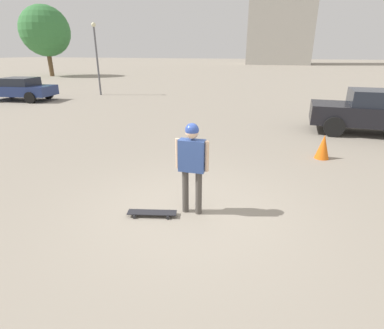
{
  "coord_description": "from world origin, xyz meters",
  "views": [
    {
      "loc": [
        1.43,
        -4.74,
        2.85
      ],
      "look_at": [
        0.0,
        0.0,
        0.96
      ],
      "focal_mm": 28.0,
      "sensor_mm": 36.0,
      "label": 1
    }
  ],
  "objects_px": {
    "person": "(192,158)",
    "skateboard": "(152,213)",
    "car_parked_near": "(374,112)",
    "traffic_cone": "(323,147)",
    "car_parked_far": "(19,89)"
  },
  "relations": [
    {
      "from": "traffic_cone",
      "to": "person",
      "type": "bearing_deg",
      "value": -123.8
    },
    {
      "from": "car_parked_near",
      "to": "car_parked_far",
      "type": "height_order",
      "value": "car_parked_near"
    },
    {
      "from": "car_parked_near",
      "to": "car_parked_far",
      "type": "xyz_separation_m",
      "value": [
        -18.35,
        2.54,
        -0.1
      ]
    },
    {
      "from": "person",
      "to": "car_parked_far",
      "type": "xyz_separation_m",
      "value": [
        -13.79,
        9.84,
        -0.37
      ]
    },
    {
      "from": "person",
      "to": "car_parked_near",
      "type": "height_order",
      "value": "person"
    },
    {
      "from": "car_parked_near",
      "to": "traffic_cone",
      "type": "distance_m",
      "value": 3.91
    },
    {
      "from": "skateboard",
      "to": "person",
      "type": "bearing_deg",
      "value": -166.65
    },
    {
      "from": "skateboard",
      "to": "car_parked_near",
      "type": "height_order",
      "value": "car_parked_near"
    },
    {
      "from": "skateboard",
      "to": "traffic_cone",
      "type": "xyz_separation_m",
      "value": [
        3.3,
        4.28,
        0.28
      ]
    },
    {
      "from": "skateboard",
      "to": "car_parked_far",
      "type": "height_order",
      "value": "car_parked_far"
    },
    {
      "from": "car_parked_far",
      "to": "person",
      "type": "bearing_deg",
      "value": 135.82
    },
    {
      "from": "person",
      "to": "skateboard",
      "type": "relative_size",
      "value": 1.85
    },
    {
      "from": "person",
      "to": "car_parked_far",
      "type": "relative_size",
      "value": 0.4
    },
    {
      "from": "skateboard",
      "to": "car_parked_far",
      "type": "relative_size",
      "value": 0.22
    },
    {
      "from": "car_parked_far",
      "to": "traffic_cone",
      "type": "height_order",
      "value": "car_parked_far"
    }
  ]
}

